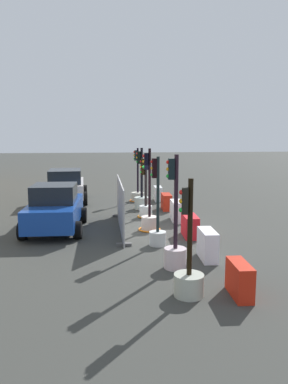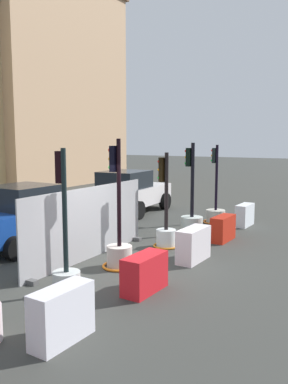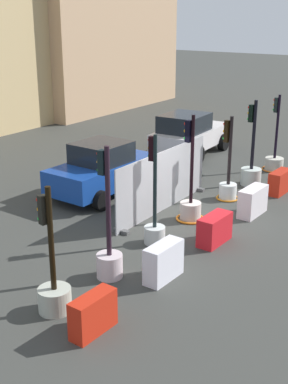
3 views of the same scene
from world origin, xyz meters
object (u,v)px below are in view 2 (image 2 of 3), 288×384
at_px(traffic_light_5, 192,218).
at_px(traffic_light_6, 216,212).
at_px(construction_barrier_2, 145,273).
at_px(traffic_light_2, 66,264).
at_px(construction_barrier_5, 245,215).
at_px(construction_barrier_1, 62,315).
at_px(car_white_van, 130,192).
at_px(construction_barrier_3, 193,245).
at_px(traffic_light_4, 166,229).
at_px(traffic_light_3, 119,246).
at_px(construction_barrier_4, 223,228).
at_px(car_blue_estate, 25,216).

distance_m(traffic_light_5, traffic_light_6, 2.19).
bearing_deg(construction_barrier_2, traffic_light_2, 124.17).
height_order(construction_barrier_2, construction_barrier_5, construction_barrier_5).
distance_m(traffic_light_2, traffic_light_6, 8.22).
height_order(construction_barrier_1, construction_barrier_5, construction_barrier_1).
xyz_separation_m(traffic_light_2, traffic_light_6, (8.22, -0.13, -0.20)).
bearing_deg(car_white_van, traffic_light_5, -121.31).
distance_m(construction_barrier_3, construction_barrier_5, 4.82).
relative_size(traffic_light_4, car_white_van, 0.65).
bearing_deg(car_white_van, traffic_light_3, -149.93).
bearing_deg(traffic_light_6, construction_barrier_1, -173.43).
bearing_deg(traffic_light_4, traffic_light_3, 177.08).
height_order(construction_barrier_1, construction_barrier_4, construction_barrier_1).
height_order(traffic_light_2, car_blue_estate, traffic_light_2).
relative_size(traffic_light_2, traffic_light_5, 0.98).
bearing_deg(traffic_light_3, traffic_light_5, -1.93).
bearing_deg(car_white_van, traffic_light_4, -137.38).
xyz_separation_m(traffic_light_5, construction_barrier_2, (-5.13, -1.20, -0.15)).
distance_m(construction_barrier_3, car_white_van, 7.15).
height_order(traffic_light_6, construction_barrier_3, traffic_light_6).
distance_m(construction_barrier_1, construction_barrier_4, 7.26).
relative_size(traffic_light_3, car_white_van, 0.75).
distance_m(traffic_light_3, traffic_light_5, 4.07).
distance_m(construction_barrier_2, construction_barrier_5, 7.28).
distance_m(traffic_light_6, construction_barrier_4, 2.75).
relative_size(traffic_light_2, traffic_light_6, 1.01).
relative_size(construction_barrier_5, car_blue_estate, 0.26).
distance_m(construction_barrier_1, construction_barrier_5, 9.70).
relative_size(construction_barrier_1, construction_barrier_5, 1.04).
xyz_separation_m(traffic_light_4, construction_barrier_2, (-3.32, -1.22, -0.14)).
bearing_deg(traffic_light_5, traffic_light_6, -0.51).
relative_size(traffic_light_3, construction_barrier_4, 2.82).
xyz_separation_m(traffic_light_2, construction_barrier_3, (3.34, -1.33, -0.19)).
relative_size(traffic_light_5, construction_barrier_5, 2.86).
distance_m(traffic_light_3, construction_barrier_4, 3.99).
bearing_deg(car_blue_estate, traffic_light_6, -32.17).
height_order(traffic_light_2, construction_barrier_1, traffic_light_2).
xyz_separation_m(traffic_light_2, construction_barrier_1, (-1.54, -1.26, -0.18)).
bearing_deg(construction_barrier_4, construction_barrier_1, 179.72).
xyz_separation_m(construction_barrier_4, car_blue_estate, (-3.40, 4.87, 0.47)).
height_order(traffic_light_2, traffic_light_4, traffic_light_2).
bearing_deg(traffic_light_6, traffic_light_4, 179.40).
bearing_deg(construction_barrier_5, traffic_light_4, 163.71).
distance_m(traffic_light_5, car_blue_estate, 5.24).
relative_size(traffic_light_3, traffic_light_6, 1.08).
relative_size(traffic_light_6, construction_barrier_5, 2.77).
height_order(construction_barrier_1, construction_barrier_2, construction_barrier_1).
xyz_separation_m(traffic_light_5, car_white_van, (2.34, 3.85, 0.36)).
bearing_deg(traffic_light_6, car_blue_estate, 147.83).
relative_size(traffic_light_2, car_white_van, 0.70).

